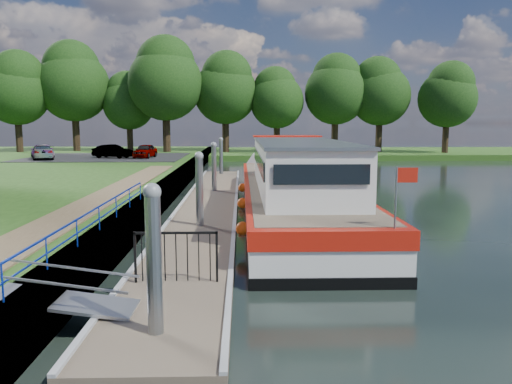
{
  "coord_description": "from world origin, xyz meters",
  "views": [
    {
      "loc": [
        1.46,
        -8.56,
        3.9
      ],
      "look_at": [
        1.98,
        9.61,
        1.4
      ],
      "focal_mm": 35.0,
      "sensor_mm": 36.0,
      "label": 1
    }
  ],
  "objects_px": {
    "car_b": "(113,151)",
    "car_c": "(42,152)",
    "pontoon": "(209,209)",
    "barge": "(290,188)",
    "car_a": "(145,151)"
  },
  "relations": [
    {
      "from": "car_b",
      "to": "car_c",
      "type": "relative_size",
      "value": 0.83
    },
    {
      "from": "pontoon",
      "to": "car_c",
      "type": "distance_m",
      "value": 27.18
    },
    {
      "from": "barge",
      "to": "car_b",
      "type": "bearing_deg",
      "value": 120.47
    },
    {
      "from": "barge",
      "to": "car_b",
      "type": "xyz_separation_m",
      "value": [
        -13.65,
        23.2,
        0.35
      ]
    },
    {
      "from": "pontoon",
      "to": "barge",
      "type": "height_order",
      "value": "barge"
    },
    {
      "from": "pontoon",
      "to": "car_a",
      "type": "relative_size",
      "value": 8.3
    },
    {
      "from": "car_a",
      "to": "barge",
      "type": "bearing_deg",
      "value": -58.75
    },
    {
      "from": "car_a",
      "to": "car_c",
      "type": "bearing_deg",
      "value": -162.28
    },
    {
      "from": "pontoon",
      "to": "barge",
      "type": "relative_size",
      "value": 1.42
    },
    {
      "from": "pontoon",
      "to": "car_c",
      "type": "height_order",
      "value": "car_c"
    },
    {
      "from": "car_c",
      "to": "pontoon",
      "type": "bearing_deg",
      "value": 101.39
    },
    {
      "from": "pontoon",
      "to": "car_c",
      "type": "bearing_deg",
      "value": 125.57
    },
    {
      "from": "car_b",
      "to": "barge",
      "type": "bearing_deg",
      "value": -129.8
    },
    {
      "from": "car_a",
      "to": "car_c",
      "type": "distance_m",
      "value": 8.68
    },
    {
      "from": "car_b",
      "to": "car_a",
      "type": "bearing_deg",
      "value": -60.9
    }
  ]
}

